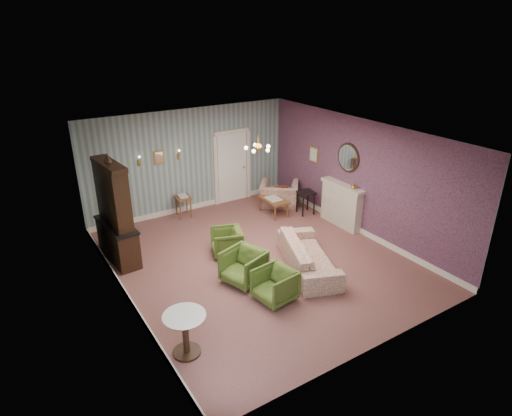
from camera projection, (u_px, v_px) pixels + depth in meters
floor at (258, 260)px, 9.99m from camera, size 7.00×7.00×0.00m
ceiling at (258, 135)px, 8.85m from camera, size 7.00×7.00×0.00m
wall_back at (190, 161)px, 12.13m from camera, size 6.00×0.00×6.00m
wall_front at (381, 274)px, 6.70m from camera, size 6.00×0.00×6.00m
wall_left at (119, 235)px, 7.94m from camera, size 0.00×7.00×7.00m
wall_right at (359, 177)px, 10.89m from camera, size 0.00×7.00×7.00m
wall_right_floral at (359, 177)px, 10.89m from camera, size 0.00×7.00×7.00m
door at (232, 166)px, 12.89m from camera, size 1.12×0.12×2.16m
olive_chair_a at (275, 284)px, 8.43m from camera, size 0.75×0.78×0.72m
olive_chair_b at (243, 265)px, 9.01m from camera, size 0.92×0.96×0.79m
olive_chair_c at (227, 241)px, 10.11m from camera, size 0.82×0.85×0.70m
sofa_chintz at (309, 251)px, 9.49m from camera, size 1.43×2.32×0.87m
wingback_chair at (279, 190)px, 12.75m from camera, size 1.29×1.23×0.95m
dresser at (114, 210)px, 9.53m from camera, size 0.64×1.51×2.46m
fireplace at (341, 205)px, 11.48m from camera, size 0.30×1.40×1.16m
mantel_vase at (354, 186)px, 10.90m from camera, size 0.15×0.15×0.15m
oval_mirror at (348, 158)px, 11.03m from camera, size 0.04×0.76×0.84m
framed_print at (314, 154)px, 12.18m from camera, size 0.04×0.34×0.42m
coffee_table at (273, 206)px, 12.26m from camera, size 0.53×0.93×0.47m
side_table_black at (305, 203)px, 12.27m from camera, size 0.50×0.50×0.66m
pedestal_table at (186, 334)px, 7.04m from camera, size 0.74×0.74×0.76m
nesting_table at (183, 206)px, 12.09m from camera, size 0.44×0.53×0.64m
gilt_mirror_back at (159, 158)px, 11.56m from camera, size 0.28×0.06×0.36m
sconce_left at (139, 161)px, 11.28m from camera, size 0.16×0.12×0.30m
sconce_right at (179, 155)px, 11.82m from camera, size 0.16×0.12×0.30m
chandelier at (258, 148)px, 8.95m from camera, size 0.56×0.56×0.36m
burgundy_cushion at (281, 192)px, 12.61m from camera, size 0.41×0.28×0.39m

